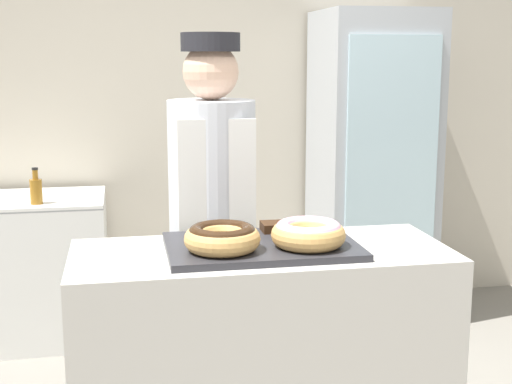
{
  "coord_description": "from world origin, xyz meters",
  "views": [
    {
      "loc": [
        -0.45,
        -2.28,
        1.59
      ],
      "look_at": [
        0.0,
        0.1,
        1.13
      ],
      "focal_mm": 50.0,
      "sensor_mm": 36.0,
      "label": 1
    }
  ],
  "objects_px": {
    "serving_tray": "(262,246)",
    "chest_freezer": "(8,269)",
    "brownie_back_right": "(274,227)",
    "donut_light_glaze": "(308,233)",
    "brownie_back_left": "(232,229)",
    "donut_chocolate_glaze": "(222,237)",
    "beverage_fridge": "(371,168)",
    "baker_person": "(213,231)",
    "bottle_amber": "(36,190)"
  },
  "relations": [
    {
      "from": "serving_tray",
      "to": "bottle_amber",
      "type": "height_order",
      "value": "bottle_amber"
    },
    {
      "from": "brownie_back_left",
      "to": "chest_freezer",
      "type": "xyz_separation_m",
      "value": [
        -1.02,
        1.6,
        -0.57
      ]
    },
    {
      "from": "donut_chocolate_glaze",
      "to": "brownie_back_right",
      "type": "bearing_deg",
      "value": 45.32
    },
    {
      "from": "beverage_fridge",
      "to": "baker_person",
      "type": "bearing_deg",
      "value": -132.12
    },
    {
      "from": "baker_person",
      "to": "beverage_fridge",
      "type": "xyz_separation_m",
      "value": [
        1.12,
        1.24,
        0.03
      ]
    },
    {
      "from": "donut_chocolate_glaze",
      "to": "chest_freezer",
      "type": "bearing_deg",
      "value": 117.74
    },
    {
      "from": "serving_tray",
      "to": "brownie_back_left",
      "type": "bearing_deg",
      "value": 116.55
    },
    {
      "from": "beverage_fridge",
      "to": "serving_tray",
      "type": "bearing_deg",
      "value": -120.33
    },
    {
      "from": "donut_light_glaze",
      "to": "brownie_back_right",
      "type": "relative_size",
      "value": 2.75
    },
    {
      "from": "beverage_fridge",
      "to": "bottle_amber",
      "type": "height_order",
      "value": "beverage_fridge"
    },
    {
      "from": "brownie_back_right",
      "to": "chest_freezer",
      "type": "distance_m",
      "value": 2.07
    },
    {
      "from": "serving_tray",
      "to": "brownie_back_right",
      "type": "distance_m",
      "value": 0.17
    },
    {
      "from": "baker_person",
      "to": "beverage_fridge",
      "type": "bearing_deg",
      "value": 47.88
    },
    {
      "from": "bottle_amber",
      "to": "brownie_back_right",
      "type": "bearing_deg",
      "value": -55.37
    },
    {
      "from": "bottle_amber",
      "to": "beverage_fridge",
      "type": "bearing_deg",
      "value": 5.18
    },
    {
      "from": "brownie_back_left",
      "to": "brownie_back_right",
      "type": "height_order",
      "value": "same"
    },
    {
      "from": "donut_chocolate_glaze",
      "to": "bottle_amber",
      "type": "bearing_deg",
      "value": 114.84
    },
    {
      "from": "chest_freezer",
      "to": "donut_chocolate_glaze",
      "type": "bearing_deg",
      "value": -62.26
    },
    {
      "from": "baker_person",
      "to": "chest_freezer",
      "type": "distance_m",
      "value": 1.67
    },
    {
      "from": "serving_tray",
      "to": "baker_person",
      "type": "height_order",
      "value": "baker_person"
    },
    {
      "from": "beverage_fridge",
      "to": "chest_freezer",
      "type": "height_order",
      "value": "beverage_fridge"
    },
    {
      "from": "brownie_back_left",
      "to": "donut_chocolate_glaze",
      "type": "bearing_deg",
      "value": -106.77
    },
    {
      "from": "brownie_back_right",
      "to": "serving_tray",
      "type": "bearing_deg",
      "value": -116.55
    },
    {
      "from": "brownie_back_left",
      "to": "bottle_amber",
      "type": "height_order",
      "value": "bottle_amber"
    },
    {
      "from": "serving_tray",
      "to": "chest_freezer",
      "type": "distance_m",
      "value": 2.14
    },
    {
      "from": "donut_chocolate_glaze",
      "to": "donut_light_glaze",
      "type": "distance_m",
      "value": 0.29
    },
    {
      "from": "brownie_back_left",
      "to": "bottle_amber",
      "type": "relative_size",
      "value": 0.47
    },
    {
      "from": "baker_person",
      "to": "chest_freezer",
      "type": "xyz_separation_m",
      "value": [
        -1.0,
        1.25,
        -0.48
      ]
    },
    {
      "from": "brownie_back_right",
      "to": "chest_freezer",
      "type": "bearing_deg",
      "value": 126.38
    },
    {
      "from": "serving_tray",
      "to": "brownie_back_left",
      "type": "distance_m",
      "value": 0.17
    },
    {
      "from": "brownie_back_left",
      "to": "chest_freezer",
      "type": "height_order",
      "value": "brownie_back_left"
    },
    {
      "from": "brownie_back_left",
      "to": "beverage_fridge",
      "type": "relative_size",
      "value": 0.05
    },
    {
      "from": "beverage_fridge",
      "to": "brownie_back_left",
      "type": "bearing_deg",
      "value": -124.58
    },
    {
      "from": "donut_chocolate_glaze",
      "to": "donut_light_glaze",
      "type": "bearing_deg",
      "value": 0.0
    },
    {
      "from": "serving_tray",
      "to": "chest_freezer",
      "type": "height_order",
      "value": "serving_tray"
    },
    {
      "from": "baker_person",
      "to": "brownie_back_right",
      "type": "bearing_deg",
      "value": -63.22
    },
    {
      "from": "serving_tray",
      "to": "chest_freezer",
      "type": "xyz_separation_m",
      "value": [
        -1.1,
        1.75,
        -0.54
      ]
    },
    {
      "from": "donut_chocolate_glaze",
      "to": "donut_light_glaze",
      "type": "height_order",
      "value": "same"
    },
    {
      "from": "serving_tray",
      "to": "bottle_amber",
      "type": "bearing_deg",
      "value": 119.89
    },
    {
      "from": "brownie_back_right",
      "to": "beverage_fridge",
      "type": "height_order",
      "value": "beverage_fridge"
    },
    {
      "from": "bottle_amber",
      "to": "serving_tray",
      "type": "bearing_deg",
      "value": -60.11
    },
    {
      "from": "chest_freezer",
      "to": "baker_person",
      "type": "bearing_deg",
      "value": -51.27
    },
    {
      "from": "brownie_back_right",
      "to": "baker_person",
      "type": "relative_size",
      "value": 0.05
    },
    {
      "from": "donut_light_glaze",
      "to": "chest_freezer",
      "type": "relative_size",
      "value": 0.23
    },
    {
      "from": "donut_light_glaze",
      "to": "brownie_back_left",
      "type": "relative_size",
      "value": 2.75
    },
    {
      "from": "brownie_back_right",
      "to": "bottle_amber",
      "type": "xyz_separation_m",
      "value": [
        -0.98,
        1.42,
        -0.09
      ]
    },
    {
      "from": "chest_freezer",
      "to": "bottle_amber",
      "type": "bearing_deg",
      "value": -42.36
    },
    {
      "from": "brownie_back_right",
      "to": "bottle_amber",
      "type": "distance_m",
      "value": 1.72
    },
    {
      "from": "beverage_fridge",
      "to": "chest_freezer",
      "type": "relative_size",
      "value": 1.7
    },
    {
      "from": "brownie_back_left",
      "to": "brownie_back_right",
      "type": "distance_m",
      "value": 0.15
    }
  ]
}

